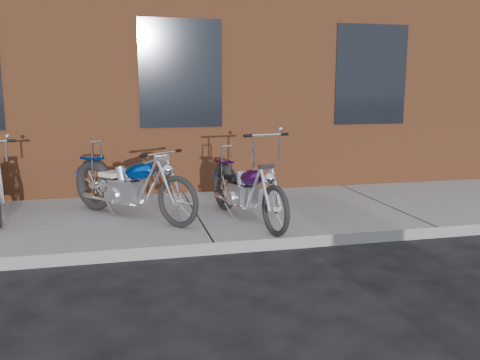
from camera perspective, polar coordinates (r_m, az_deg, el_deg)
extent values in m
plane|color=#262529|center=(6.12, -2.93, -8.40)|extent=(120.00, 120.00, 0.00)
cube|color=slate|center=(7.52, -5.00, -4.27)|extent=(22.00, 3.00, 0.15)
cube|color=brown|center=(13.90, -9.37, 18.60)|extent=(22.00, 10.00, 8.00)
torus|color=black|center=(7.50, -1.27, -0.89)|extent=(0.28, 0.73, 0.71)
torus|color=black|center=(6.16, 4.67, -3.74)|extent=(0.20, 0.64, 0.64)
cube|color=#A2A6AF|center=(6.94, 0.87, -1.88)|extent=(0.35, 0.45, 0.30)
ellipsoid|color=#47105D|center=(6.64, 1.93, 0.09)|extent=(0.37, 0.59, 0.30)
cube|color=black|center=(7.13, -0.04, 0.07)|extent=(0.29, 0.32, 0.06)
cylinder|color=white|center=(6.20, 4.13, -1.16)|extent=(0.10, 0.29, 0.53)
cylinder|color=white|center=(6.21, 3.65, 4.99)|extent=(0.54, 0.14, 0.03)
cylinder|color=white|center=(7.37, -1.03, 1.88)|extent=(0.03, 0.03, 0.48)
cylinder|color=white|center=(7.21, 0.95, -2.47)|extent=(0.23, 0.88, 0.05)
torus|color=black|center=(7.77, -15.30, -0.66)|extent=(0.62, 0.67, 0.77)
torus|color=black|center=(6.59, -5.99, -2.60)|extent=(0.51, 0.57, 0.69)
cube|color=#A2A6AF|center=(7.27, -11.88, -1.34)|extent=(0.51, 0.52, 0.32)
ellipsoid|color=#033BA8|center=(7.00, -10.31, 0.84)|extent=(0.60, 0.62, 0.33)
cube|color=beige|center=(7.43, -13.39, 0.53)|extent=(0.39, 0.39, 0.06)
cylinder|color=white|center=(6.62, -6.90, -0.08)|extent=(0.24, 0.26, 0.57)
cylinder|color=white|center=(6.66, -7.81, 2.94)|extent=(0.46, 0.41, 0.03)
cylinder|color=white|center=(7.64, -15.04, 2.25)|extent=(0.03, 0.03, 0.51)
cylinder|color=white|center=(7.55, -12.34, -2.00)|extent=(0.67, 0.75, 0.05)
cylinder|color=white|center=(8.34, -25.23, -1.72)|extent=(0.29, 0.87, 0.05)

